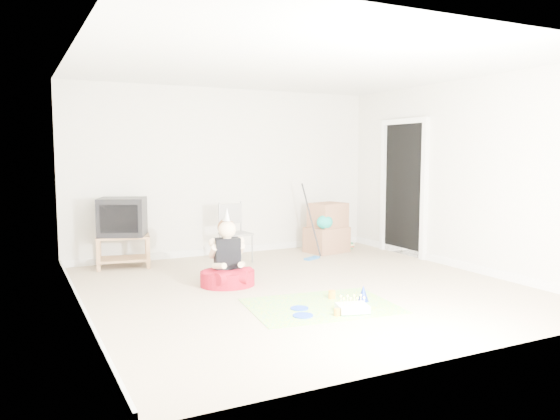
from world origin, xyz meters
name	(u,v)px	position (x,y,z in m)	size (l,w,h in m)	color
ground	(302,288)	(0.00, 0.00, 0.00)	(5.00, 5.00, 0.00)	tan
doorway_recess	(404,190)	(2.48, 1.20, 1.02)	(0.02, 0.90, 2.05)	black
tv_stand	(123,248)	(-1.68, 2.15, 0.27)	(0.79, 0.57, 0.45)	#A5764A
crt_tv	(122,217)	(-1.68, 2.15, 0.71)	(0.62, 0.51, 0.53)	black
folding_chair	(236,234)	(-0.14, 1.76, 0.43)	(0.44, 0.42, 0.88)	gray
cardboard_boxes	(327,229)	(1.50, 1.90, 0.38)	(0.71, 0.61, 0.79)	#9A694A
floor_mop	(312,242)	(0.98, 1.47, 0.26)	(0.30, 0.35, 1.13)	blue
book_pile	(345,245)	(1.96, 2.05, 0.05)	(0.24, 0.29, 0.11)	#257142
seated_woman	(227,269)	(-0.76, 0.50, 0.21)	(0.75, 0.75, 0.95)	#A40F20
party_mat	(321,306)	(-0.20, -0.77, 0.00)	(1.52, 1.10, 0.01)	#F2328D
birthday_cake	(352,309)	(-0.05, -1.12, 0.04)	(0.35, 0.31, 0.14)	white
blue_plate_near	(299,308)	(-0.46, -0.78, 0.01)	(0.19, 0.19, 0.01)	#173CBC
blue_plate_far	(303,315)	(-0.55, -1.01, 0.01)	(0.20, 0.20, 0.01)	#173CBC
orange_cup_near	(332,294)	(0.05, -0.58, 0.05)	(0.08, 0.08, 0.09)	orange
orange_cup_far	(337,312)	(-0.25, -1.15, 0.04)	(0.06, 0.06, 0.07)	orange
blue_party_hat	(363,293)	(0.29, -0.83, 0.09)	(0.12, 0.12, 0.18)	#1933B0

